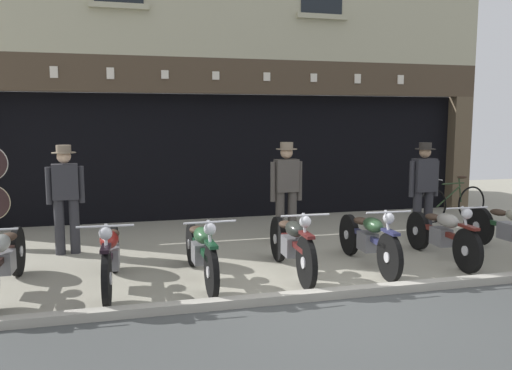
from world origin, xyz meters
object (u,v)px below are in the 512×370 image
Objects in this scene: motorcycle_far_right at (510,228)px; salesman_left at (66,194)px; salesman_right at (424,186)px; motorcycle_far_left at (4,258)px; motorcycle_center_left at (201,249)px; shopkeeper_center at (286,187)px; motorcycle_center at (291,243)px; leaning_bicycle at (453,203)px; motorcycle_right at (442,233)px; motorcycle_left at (111,254)px; motorcycle_center_right at (368,238)px; advert_board_near at (343,131)px.

salesman_left is (-6.59, 1.80, 0.52)m from motorcycle_far_right.
salesman_right is (-0.69, 1.31, 0.51)m from motorcycle_far_right.
motorcycle_far_left is 1.03× the size of motorcycle_center_left.
salesman_left is 0.99× the size of shopkeeper_center.
motorcycle_center_left is 1.22m from motorcycle_center.
motorcycle_far_right is 2.74m from leaning_bicycle.
salesman_right is (5.90, -0.48, -0.01)m from salesman_left.
motorcycle_center_left is 1.07× the size of motorcycle_right.
motorcycle_far_left is 1.06× the size of motorcycle_far_right.
motorcycle_center is at bearing -177.30° from motorcycle_left.
leaning_bicycle reaches higher than motorcycle_center_right.
motorcycle_far_right is at bearing 178.87° from motorcycle_center_left.
motorcycle_left is 1.07× the size of motorcycle_right.
advert_board_near is (1.46, 4.25, 1.41)m from motorcycle_center_right.
motorcycle_left is 1.21× the size of salesman_right.
motorcycle_left is at bearing -0.66° from motorcycle_center_left.
motorcycle_center_right is at bearing 4.05° from motorcycle_right.
motorcycle_center_right reaches higher than motorcycle_right.
salesman_left is at bearing -30.13° from motorcycle_center.
motorcycle_far_right reaches higher than motorcycle_right.
motorcycle_left is 1.03× the size of motorcycle_center_right.
motorcycle_center is 5.22m from advert_board_near.
motorcycle_far_left is 8.37m from leaning_bicycle.
motorcycle_far_right is at bearing 117.24° from salesman_right.
motorcycle_right is 1.13× the size of salesman_left.
motorcycle_center_left is 1.03× the size of motorcycle_center_right.
motorcycle_left is 5.90m from motorcycle_far_right.
motorcycle_far_left is at bearing 66.92° from salesman_left.
motorcycle_left is 4.71m from motorcycle_right.
motorcycle_center_left is 4.34m from salesman_right.
motorcycle_center_left is at bearing -176.25° from motorcycle_left.
motorcycle_center_right is at bearing -179.82° from motorcycle_far_left.
salesman_left is 7.48m from leaning_bicycle.
motorcycle_left is 3.33m from shopkeeper_center.
motorcycle_center is 1.84m from shopkeeper_center.
motorcycle_center is at bearing 25.39° from salesman_right.
leaning_bicycle is (4.38, 2.68, -0.05)m from motorcycle_center.
motorcycle_center_right is 1.17× the size of salesman_left.
motorcycle_left is 1.03× the size of motorcycle_far_right.
motorcycle_center_left is at bearing 3.30° from motorcycle_right.
motorcycle_far_left reaches higher than motorcycle_center_right.
motorcycle_center reaches higher than motorcycle_right.
advert_board_near is at bearing -91.13° from motorcycle_right.
motorcycle_left is at bearing -1.50° from motorcycle_far_right.
advert_board_near reaches higher than salesman_left.
advert_board_near reaches higher than motorcycle_far_left.
salesman_right is (2.86, 1.39, 0.51)m from motorcycle_center.
motorcycle_far_right is (3.55, 0.08, -0.00)m from motorcycle_center.
motorcycle_right is 1.99× the size of advert_board_near.
shopkeeper_center is at bearing -30.02° from motorcycle_far_right.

